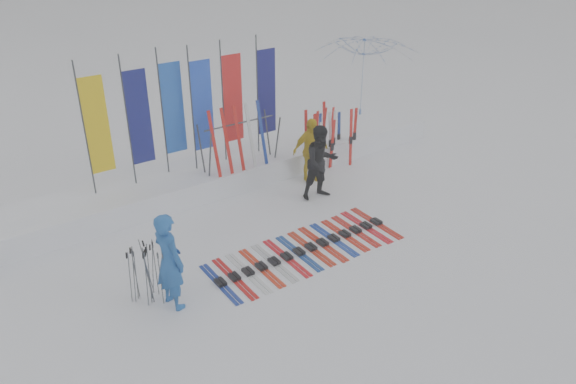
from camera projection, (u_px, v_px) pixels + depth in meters
ground at (323, 266)px, 11.79m from camera, size 120.00×120.00×0.00m
snow_bank at (218, 174)px, 15.01m from camera, size 14.00×1.60×0.60m
person_blue at (169, 261)px, 10.22m from camera, size 0.60×0.79×1.97m
person_black at (321, 163)px, 14.08m from camera, size 1.02×0.84×1.94m
person_yellow at (310, 150)px, 15.01m from camera, size 1.08×0.56×1.77m
tent_canopy at (365, 80)px, 18.63m from camera, size 4.26×4.30×3.02m
ski_row at (305, 250)px, 12.27m from camera, size 4.36×1.70×0.07m
pole_cluster at (148, 274)px, 10.52m from camera, size 0.70×0.75×1.25m
feather_flags at (187, 108)px, 13.90m from camera, size 5.13×0.26×3.20m
ski_rack at (240, 138)px, 14.46m from camera, size 2.04×0.80×1.23m
upright_skis at (328, 138)px, 16.01m from camera, size 1.52×1.03×1.70m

